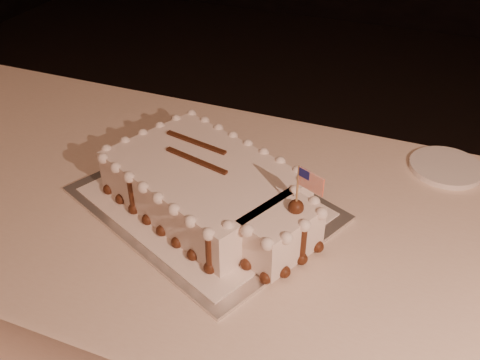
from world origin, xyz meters
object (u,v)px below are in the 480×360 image
at_px(banquet_table, 252,335).
at_px(cake_board, 204,203).
at_px(side_plate, 446,167).
at_px(sheet_cake, 212,189).

xyz_separation_m(banquet_table, cake_board, (-0.11, -0.01, 0.38)).
bearing_deg(banquet_table, side_plate, 42.08).
bearing_deg(cake_board, sheet_cake, 0.25).
relative_size(cake_board, sheet_cake, 1.01).
bearing_deg(sheet_cake, banquet_table, 13.17).
xyz_separation_m(banquet_table, sheet_cake, (-0.08, -0.02, 0.43)).
distance_m(cake_board, side_plate, 0.55).
bearing_deg(sheet_cake, side_plate, 37.62).
height_order(banquet_table, side_plate, side_plate).
height_order(banquet_table, cake_board, cake_board).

